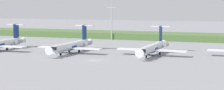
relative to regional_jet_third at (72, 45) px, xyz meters
The scene contains 5 objects.
ground_plane 21.62m from the regional_jet_third, 49.75° to the left, with size 500.00×500.00×0.00m, color gray.
grass_berm 63.71m from the regional_jet_third, 77.42° to the left, with size 320.00×20.00×2.92m, color #4C6B38.
regional_jet_third is the anchor object (origin of this frame).
regional_jet_fourth 27.75m from the regional_jet_third, ahead, with size 22.81×31.00×9.00m.
antenna_mast 52.26m from the regional_jet_third, 95.43° to the left, with size 4.40×0.50×23.11m.
Camera 1 is at (45.26, -104.87, 16.48)m, focal length 62.42 mm.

